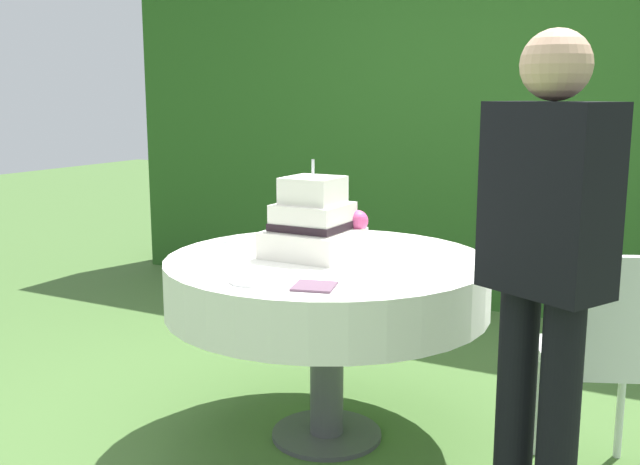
# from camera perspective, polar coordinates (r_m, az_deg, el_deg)

# --- Properties ---
(ground_plane) EXTENTS (20.00, 20.00, 0.00)m
(ground_plane) POSITION_cam_1_polar(r_m,az_deg,el_deg) (3.24, 0.51, -15.39)
(ground_plane) COLOR #476B33
(foliage_hedge) EXTENTS (5.59, 0.59, 2.44)m
(foliage_hedge) POSITION_cam_1_polar(r_m,az_deg,el_deg) (5.20, 13.27, 8.12)
(foliage_hedge) COLOR #28561E
(foliage_hedge) RESTS_ON ground_plane
(cake_table) EXTENTS (1.31, 1.31, 0.77)m
(cake_table) POSITION_cam_1_polar(r_m,az_deg,el_deg) (3.01, 0.53, -4.06)
(cake_table) COLOR #4C4C51
(cake_table) RESTS_ON ground_plane
(wedding_cake) EXTENTS (0.35, 0.35, 0.39)m
(wedding_cake) POSITION_cam_1_polar(r_m,az_deg,el_deg) (3.00, -0.44, 0.63)
(wedding_cake) COLOR white
(wedding_cake) RESTS_ON cake_table
(serving_plate_near) EXTENTS (0.12, 0.12, 0.01)m
(serving_plate_near) POSITION_cam_1_polar(r_m,az_deg,el_deg) (3.34, -6.56, -0.56)
(serving_plate_near) COLOR white
(serving_plate_near) RESTS_ON cake_table
(serving_plate_far) EXTENTS (0.15, 0.15, 0.01)m
(serving_plate_far) POSITION_cam_1_polar(r_m,az_deg,el_deg) (2.61, -5.35, -3.72)
(serving_plate_far) COLOR white
(serving_plate_far) RESTS_ON cake_table
(napkin_stack) EXTENTS (0.17, 0.17, 0.01)m
(napkin_stack) POSITION_cam_1_polar(r_m,az_deg,el_deg) (2.53, -0.44, -4.16)
(napkin_stack) COLOR #6B4C60
(napkin_stack) RESTS_ON cake_table
(garden_chair) EXTENTS (0.53, 0.53, 0.89)m
(garden_chair) POSITION_cam_1_polar(r_m,az_deg,el_deg) (2.84, 20.91, -8.18)
(garden_chair) COLOR white
(garden_chair) RESTS_ON ground_plane
(standing_person) EXTENTS (0.41, 0.34, 1.60)m
(standing_person) POSITION_cam_1_polar(r_m,az_deg,el_deg) (2.25, 16.92, -2.48)
(standing_person) COLOR black
(standing_person) RESTS_ON ground_plane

